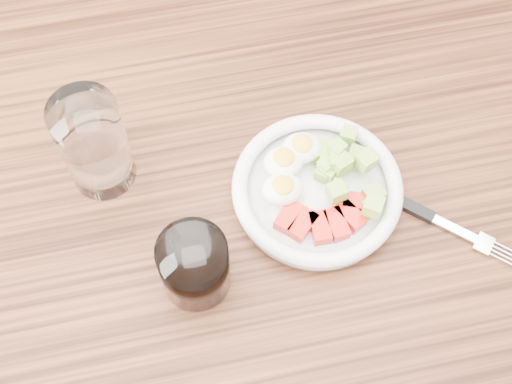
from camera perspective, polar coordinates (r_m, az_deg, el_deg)
ground at (r=1.61m, az=0.43°, el=-13.16°), size 4.00×4.00×0.00m
dining_table at (r=0.97m, az=0.70°, el=-3.87°), size 1.50×0.90×0.77m
bowl at (r=0.88m, az=4.86°, el=0.40°), size 0.21×0.21×0.05m
fork at (r=0.90m, az=12.72°, el=-1.42°), size 0.17×0.16×0.01m
water_glass at (r=0.86m, az=-12.85°, el=3.77°), size 0.08×0.08×0.14m
coffee_glass at (r=0.81m, az=-4.94°, el=-5.92°), size 0.08×0.08×0.09m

